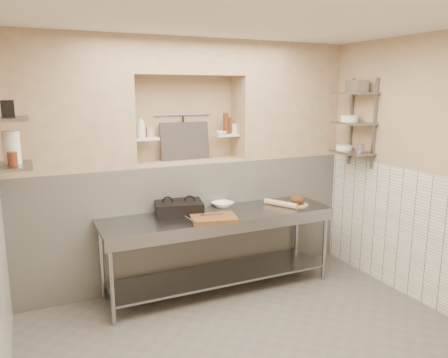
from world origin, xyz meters
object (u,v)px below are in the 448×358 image
prep_table (219,236)px  rolling_pin (281,204)px  cutting_board (214,218)px  bottle_soap (141,126)px  jug_left (12,148)px  panini_press (179,208)px  mixing_bowl (223,204)px  bowl_alcove (221,133)px  bread_loaf (297,200)px

prep_table → rolling_pin: (0.78, -0.01, 0.29)m
cutting_board → bottle_soap: bearing=124.9°
bottle_soap → jug_left: bearing=-152.6°
panini_press → cutting_board: (0.25, -0.38, -0.05)m
mixing_bowl → bowl_alcove: 0.87m
prep_table → panini_press: bearing=155.2°
bread_loaf → jug_left: (-2.97, -0.05, 0.78)m
bottle_soap → rolling_pin: bearing=-21.7°
bread_loaf → bowl_alcove: bowl_alcove is taller
mixing_bowl → bread_loaf: (0.83, -0.30, 0.04)m
jug_left → cutting_board: bearing=-3.2°
bread_loaf → jug_left: 3.07m
bottle_soap → bowl_alcove: (0.97, -0.03, -0.11)m
mixing_bowl → cutting_board: bearing=-124.4°
mixing_bowl → bottle_soap: 1.28m
panini_press → bowl_alcove: (0.68, 0.36, 0.76)m
prep_table → mixing_bowl: 0.41m
panini_press → jug_left: bearing=-157.5°
bottle_soap → panini_press: bearing=-53.4°
prep_table → mixing_bowl: (0.15, 0.25, 0.29)m
bottle_soap → bowl_alcove: 0.97m
mixing_bowl → jug_left: bearing=-170.8°
prep_table → rolling_pin: bearing=-0.9°
panini_press → bowl_alcove: bowl_alcove is taller
mixing_bowl → bread_loaf: bread_loaf is taller
prep_table → bread_loaf: bread_loaf is taller
panini_press → bottle_soap: bottle_soap is taller
panini_press → jug_left: jug_left is taller
prep_table → mixing_bowl: bearing=58.6°
rolling_pin → prep_table: bearing=179.1°
bowl_alcove → jug_left: jug_left is taller
mixing_bowl → bottle_soap: bottle_soap is taller
cutting_board → bowl_alcove: 1.18m
rolling_pin → jug_left: bearing=-178.3°
panini_press → rolling_pin: panini_press is taller
bottle_soap → mixing_bowl: bearing=-20.9°
cutting_board → rolling_pin: size_ratio=1.10×
bowl_alcove → rolling_pin: bearing=-47.8°
rolling_pin → bread_loaf: bread_loaf is taller
bread_loaf → jug_left: jug_left is taller
rolling_pin → bowl_alcove: bowl_alcove is taller
bowl_alcove → cutting_board: bearing=-119.9°
mixing_bowl → rolling_pin: bearing=-22.8°
bread_loaf → bottle_soap: (-1.68, 0.63, 0.87)m
panini_press → rolling_pin: size_ratio=1.35×
panini_press → rolling_pin: 1.20m
prep_table → bowl_alcove: bowl_alcove is taller
panini_press → cutting_board: panini_press is taller
prep_table → bowl_alcove: 1.25m
cutting_board → panini_press: bearing=123.0°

